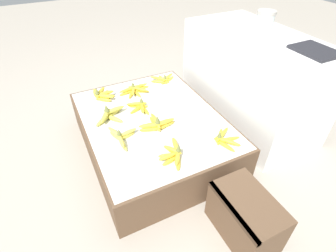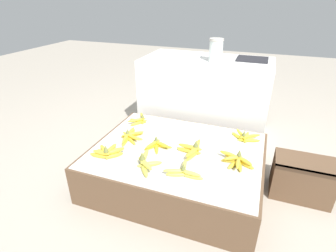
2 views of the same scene
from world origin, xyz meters
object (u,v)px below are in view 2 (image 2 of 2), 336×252
(banana_bunch_back_left, at_px, (140,120))
(glass_jar, at_px, (216,50))
(wooden_crate, at_px, (302,178))
(banana_bunch_middle_midleft, at_px, (157,145))
(banana_bunch_front_left, at_px, (107,152))
(banana_bunch_front_midleft, at_px, (145,162))
(banana_bunch_middle_left, at_px, (130,136))
(banana_bunch_back_right, at_px, (245,137))
(banana_bunch_middle_midright, at_px, (193,149))
(banana_bunch_middle_right, at_px, (236,160))
(foam_tray_white, at_px, (184,57))
(banana_bunch_front_midright, at_px, (184,171))

(banana_bunch_back_left, distance_m, glass_jar, 0.86)
(wooden_crate, height_order, banana_bunch_middle_midleft, banana_bunch_middle_midleft)
(banana_bunch_front_left, height_order, glass_jar, glass_jar)
(banana_bunch_front_midleft, bearing_deg, banana_bunch_middle_midleft, 93.09)
(banana_bunch_front_midleft, xyz_separation_m, banana_bunch_back_left, (-0.30, 0.55, -0.01))
(banana_bunch_back_left, bearing_deg, wooden_crate, -5.65)
(banana_bunch_front_left, relative_size, banana_bunch_middle_left, 0.83)
(banana_bunch_front_midleft, bearing_deg, wooden_crate, 24.16)
(glass_jar, bearing_deg, banana_bunch_front_midleft, -100.55)
(banana_bunch_front_midleft, distance_m, banana_bunch_middle_left, 0.37)
(banana_bunch_back_left, height_order, banana_bunch_back_right, banana_bunch_back_right)
(banana_bunch_front_left, relative_size, glass_jar, 1.12)
(banana_bunch_middle_left, distance_m, banana_bunch_middle_midright, 0.48)
(banana_bunch_front_midleft, bearing_deg, banana_bunch_middle_left, 132.18)
(banana_bunch_middle_left, height_order, banana_bunch_middle_right, banana_bunch_middle_right)
(wooden_crate, distance_m, foam_tray_white, 1.36)
(banana_bunch_middle_left, bearing_deg, banana_bunch_front_midright, -28.79)
(banana_bunch_middle_midright, relative_size, foam_tray_white, 0.88)
(foam_tray_white, bearing_deg, wooden_crate, -32.01)
(banana_bunch_front_left, distance_m, banana_bunch_middle_left, 0.25)
(wooden_crate, xyz_separation_m, banana_bunch_front_midright, (-0.70, -0.42, 0.17))
(wooden_crate, xyz_separation_m, banana_bunch_back_right, (-0.40, 0.13, 0.17))
(banana_bunch_front_midleft, relative_size, banana_bunch_middle_right, 1.01)
(wooden_crate, relative_size, banana_bunch_back_left, 1.73)
(banana_bunch_middle_midleft, bearing_deg, banana_bunch_front_midright, -40.65)
(banana_bunch_middle_left, bearing_deg, banana_bunch_middle_midright, -3.26)
(banana_bunch_back_left, xyz_separation_m, glass_jar, (0.49, 0.49, 0.50))
(banana_bunch_middle_left, distance_m, glass_jar, 1.01)
(banana_bunch_middle_right, distance_m, foam_tray_white, 1.13)
(banana_bunch_middle_midleft, distance_m, glass_jar, 0.98)
(banana_bunch_middle_midleft, relative_size, banana_bunch_middle_right, 0.77)
(wooden_crate, height_order, foam_tray_white, foam_tray_white)
(banana_bunch_front_midleft, distance_m, banana_bunch_front_midright, 0.25)
(banana_bunch_middle_right, xyz_separation_m, banana_bunch_back_right, (0.02, 0.33, -0.00))
(wooden_crate, bearing_deg, banana_bunch_middle_left, -172.70)
(banana_bunch_back_left, distance_m, foam_tray_white, 0.70)
(banana_bunch_middle_right, height_order, glass_jar, glass_jar)
(banana_bunch_middle_midright, bearing_deg, glass_jar, 93.32)
(banana_bunch_middle_midleft, xyz_separation_m, banana_bunch_back_left, (-0.29, 0.32, -0.00))
(banana_bunch_middle_right, bearing_deg, wooden_crate, 25.76)
(banana_bunch_middle_left, distance_m, banana_bunch_back_right, 0.83)
(banana_bunch_middle_left, height_order, banana_bunch_middle_midright, banana_bunch_middle_midright)
(wooden_crate, bearing_deg, banana_bunch_front_left, -161.71)
(banana_bunch_front_midleft, xyz_separation_m, banana_bunch_front_midright, (0.25, 0.00, -0.00))
(wooden_crate, bearing_deg, banana_bunch_back_right, 162.27)
(banana_bunch_front_midright, distance_m, banana_bunch_back_left, 0.77)
(banana_bunch_middle_midleft, relative_size, banana_bunch_back_right, 0.82)
(banana_bunch_middle_midleft, relative_size, banana_bunch_middle_midright, 0.73)
(banana_bunch_middle_midleft, distance_m, banana_bunch_middle_right, 0.53)
(banana_bunch_middle_midright, height_order, glass_jar, glass_jar)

